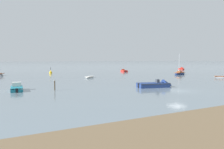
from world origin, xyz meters
The scene contains 10 objects.
ground_plane centered at (0.00, 0.00, 0.00)m, with size 800.00×800.00×0.00m, color slate.
rowboat_moored_0 centered at (27.89, 12.02, 0.18)m, with size 3.58×4.17×0.65m.
motorboat_moored_0 centered at (-22.33, 12.76, 0.29)m, with size 2.24×5.16×1.90m.
motorboat_moored_1 centered at (20.05, 48.86, 0.23)m, with size 2.88×5.09×1.66m.
sailboat_moored_0 centered at (27.28, 26.54, 0.31)m, with size 6.57×4.17×7.06m.
motorboat_moored_2 centered at (0.23, 4.90, 0.31)m, with size 6.83×3.63×2.23m.
motorboat_moored_3 centered at (50.73, 48.71, 0.26)m, with size 4.79×5.57×1.89m.
rowboat_moored_2 centered at (-2.75, 28.96, 0.16)m, with size 3.62×3.29×0.58m.
channel_buoy centered at (-7.56, 51.44, 0.46)m, with size 0.90×0.90×2.30m.
mooring_post_right centered at (-17.00, 9.66, 0.79)m, with size 0.22×0.22×1.85m.
Camera 1 is at (-26.30, -26.49, 5.08)m, focal length 36.51 mm.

